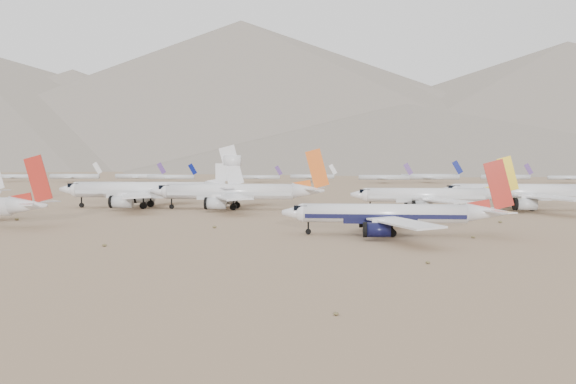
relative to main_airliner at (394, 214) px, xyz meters
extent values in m
plane|color=#84674D|center=(-9.21, -5.00, -4.34)|extent=(7000.00, 7000.00, 0.00)
cylinder|color=white|center=(-2.02, 0.00, 0.19)|extent=(33.32, 3.94, 3.94)
cube|color=black|center=(-2.02, 0.00, -0.30)|extent=(32.65, 4.00, 0.89)
sphere|color=white|center=(-18.68, 0.00, 0.19)|extent=(3.94, 3.94, 3.94)
cube|color=black|center=(-19.27, 0.00, 1.28)|extent=(2.76, 2.56, 0.98)
cone|color=white|center=(18.57, 0.00, 0.49)|extent=(8.33, 3.94, 3.94)
cube|color=white|center=(0.55, -11.69, -0.50)|extent=(12.87, 20.28, 0.62)
cube|color=white|center=(20.19, -3.83, 0.98)|extent=(5.29, 6.91, 0.24)
cylinder|color=black|center=(-3.87, -8.19, -2.27)|extent=(4.63, 2.84, 2.84)
cube|color=white|center=(0.55, 11.69, -0.50)|extent=(12.87, 20.28, 0.62)
cube|color=white|center=(20.19, 3.83, 0.98)|extent=(5.29, 6.91, 0.24)
cylinder|color=black|center=(-3.87, 8.19, -2.27)|extent=(4.63, 2.84, 2.84)
cube|color=red|center=(20.89, 0.00, 6.23)|extent=(6.31, 0.32, 10.40)
cylinder|color=black|center=(-17.69, 0.00, -3.75)|extent=(1.18, 0.49, 1.18)
cylinder|color=black|center=(-0.63, -2.76, -3.51)|extent=(1.65, 0.98, 1.65)
cylinder|color=black|center=(-0.63, 2.76, -3.51)|extent=(1.65, 0.98, 1.65)
cone|color=white|center=(-82.20, 6.44, 0.86)|extent=(8.84, 4.24, 4.24)
cube|color=white|center=(-80.48, 2.37, 1.39)|extent=(5.61, 7.34, 0.25)
cube|color=white|center=(-80.48, 10.51, 1.39)|extent=(5.61, 7.34, 0.25)
cube|color=red|center=(-79.75, 6.44, 6.97)|extent=(6.70, 0.34, 11.04)
cylinder|color=white|center=(47.13, 65.46, 1.45)|extent=(41.51, 5.03, 5.03)
cube|color=silver|center=(47.13, 65.46, 0.82)|extent=(40.68, 5.11, 1.13)
sphere|color=white|center=(26.38, 65.46, 1.45)|extent=(5.03, 5.03, 5.03)
cube|color=black|center=(25.62, 65.46, 2.83)|extent=(3.52, 3.27, 1.26)
cube|color=white|center=(50.34, 50.84, 0.57)|extent=(16.03, 25.26, 0.78)
cylinder|color=silver|center=(44.83, 55.20, -1.70)|extent=(5.77, 3.62, 3.62)
cube|color=white|center=(50.34, 80.09, 0.57)|extent=(16.03, 25.26, 0.78)
cylinder|color=silver|center=(44.83, 75.73, -1.70)|extent=(5.77, 3.62, 3.62)
cylinder|color=black|center=(27.64, 65.46, -3.58)|extent=(1.51, 0.63, 1.51)
cylinder|color=black|center=(48.86, 61.94, -3.28)|extent=(2.11, 1.26, 2.11)
cylinder|color=black|center=(48.86, 68.98, -3.28)|extent=(2.11, 1.26, 2.11)
cylinder|color=white|center=(15.75, 58.79, 0.67)|extent=(35.81, 4.35, 4.35)
cube|color=silver|center=(15.75, 58.79, 0.13)|extent=(35.09, 4.42, 0.98)
sphere|color=white|center=(-2.15, 58.79, 0.67)|extent=(4.35, 4.35, 4.35)
cube|color=black|center=(-2.80, 58.79, 1.87)|extent=(3.05, 2.83, 1.09)
cone|color=white|center=(37.89, 58.79, 1.00)|extent=(8.95, 4.35, 4.35)
cube|color=white|center=(18.52, 46.17, -0.09)|extent=(13.83, 21.79, 0.67)
cube|color=white|center=(39.63, 54.65, 1.54)|extent=(5.68, 7.43, 0.26)
cylinder|color=silver|center=(13.76, 49.93, -2.06)|extent=(4.97, 3.13, 3.13)
cube|color=white|center=(18.52, 71.41, -0.09)|extent=(13.83, 21.79, 0.67)
cube|color=white|center=(39.63, 62.92, 1.54)|extent=(5.68, 7.43, 0.26)
cylinder|color=silver|center=(13.76, 67.65, -2.06)|extent=(4.97, 3.13, 3.13)
cube|color=gold|center=(40.37, 58.79, 7.20)|extent=(6.79, 0.35, 11.18)
cylinder|color=black|center=(-1.06, 58.79, -3.68)|extent=(1.31, 0.54, 1.31)
cylinder|color=black|center=(17.25, 55.74, -3.42)|extent=(1.83, 1.09, 1.83)
cylinder|color=black|center=(17.25, 61.83, -3.42)|extent=(1.83, 1.09, 1.83)
cylinder|color=white|center=(-45.63, 61.10, 1.39)|extent=(40.76, 4.98, 4.98)
cube|color=silver|center=(-45.63, 61.10, 0.77)|extent=(39.95, 5.06, 1.12)
sphere|color=white|center=(-66.01, 61.10, 1.39)|extent=(4.98, 4.98, 4.98)
cube|color=black|center=(-66.76, 61.10, 2.76)|extent=(3.49, 3.24, 1.25)
cone|color=white|center=(-20.44, 61.10, 1.77)|extent=(10.19, 4.98, 4.98)
cube|color=white|center=(-42.48, 46.72, 0.52)|extent=(15.74, 24.81, 0.77)
cube|color=white|center=(-18.46, 56.39, 2.39)|extent=(6.47, 8.46, 0.30)
cylinder|color=silver|center=(-47.90, 51.00, -1.73)|extent=(5.66, 3.59, 3.59)
cube|color=white|center=(-42.48, 75.48, 0.52)|extent=(15.74, 24.81, 0.77)
cube|color=white|center=(-18.46, 65.81, 2.39)|extent=(6.47, 8.46, 0.30)
cylinder|color=silver|center=(-47.90, 71.20, -1.73)|extent=(5.66, 3.59, 3.59)
cube|color=orange|center=(-17.61, 61.10, 8.83)|extent=(7.73, 0.40, 12.73)
cylinder|color=black|center=(-64.77, 61.10, -3.59)|extent=(1.49, 0.62, 1.49)
cylinder|color=black|center=(-43.93, 57.61, -3.29)|extent=(2.09, 1.25, 2.09)
cylinder|color=black|center=(-43.93, 64.59, -3.29)|extent=(2.09, 1.25, 2.09)
cylinder|color=white|center=(-75.76, 64.08, 1.70)|extent=(43.86, 5.25, 5.25)
cube|color=silver|center=(-75.76, 64.08, 1.05)|extent=(42.98, 5.33, 1.18)
sphere|color=white|center=(-97.68, 64.08, 1.70)|extent=(5.25, 5.25, 5.25)
cube|color=black|center=(-98.47, 64.08, 3.15)|extent=(3.68, 3.41, 1.31)
cone|color=white|center=(-48.65, 64.08, 2.10)|extent=(10.96, 5.25, 5.25)
cube|color=white|center=(-72.37, 48.66, 0.78)|extent=(16.94, 26.69, 0.82)
cube|color=white|center=(-46.52, 59.03, 2.75)|extent=(6.96, 9.10, 0.32)
cylinder|color=silver|center=(-78.19, 53.27, -1.58)|extent=(6.09, 3.78, 3.78)
cube|color=white|center=(-72.37, 79.50, 0.78)|extent=(16.94, 26.69, 0.82)
cube|color=white|center=(-46.52, 69.13, 2.75)|extent=(6.96, 9.10, 0.32)
cylinder|color=silver|center=(-78.19, 74.89, -1.58)|extent=(6.09, 3.78, 3.78)
cube|color=white|center=(-45.60, 64.08, 9.67)|extent=(8.31, 0.42, 13.70)
cylinder|color=white|center=(-45.30, 64.08, 11.36)|extent=(5.48, 3.40, 3.40)
cylinder|color=black|center=(-96.37, 64.08, -3.55)|extent=(1.58, 0.66, 1.58)
cylinder|color=black|center=(-73.93, 60.41, -3.23)|extent=(2.21, 1.31, 2.21)
cylinder|color=black|center=(-73.93, 67.76, -3.23)|extent=(2.21, 1.31, 2.21)
cube|color=white|center=(-127.57, 68.94, 1.07)|extent=(5.17, 6.76, 0.24)
cylinder|color=silver|center=(-263.02, 307.41, -0.25)|extent=(34.21, 3.38, 3.38)
cube|color=#583783|center=(-246.93, 307.41, 5.47)|extent=(6.81, 0.34, 8.58)
cube|color=silver|center=(-263.02, 298.55, -0.75)|extent=(9.01, 15.75, 0.34)
cube|color=silver|center=(-263.02, 316.26, -0.75)|extent=(9.01, 15.75, 0.34)
cylinder|color=silver|center=(-212.90, 304.10, -0.02)|extent=(38.87, 3.84, 3.84)
cube|color=white|center=(-194.60, 304.10, 6.48)|extent=(7.74, 0.38, 9.75)
cube|color=silver|center=(-212.90, 294.04, -0.59)|extent=(10.24, 17.89, 0.38)
cube|color=silver|center=(-212.90, 314.16, -0.59)|extent=(10.24, 17.89, 0.38)
cylinder|color=silver|center=(-164.60, 313.28, -0.06)|extent=(37.94, 3.75, 3.75)
cube|color=#583783|center=(-146.75, 313.28, 6.28)|extent=(7.56, 0.37, 9.52)
cube|color=silver|center=(-164.60, 303.46, -0.62)|extent=(10.00, 17.46, 0.37)
cube|color=silver|center=(-164.60, 323.09, -0.62)|extent=(10.00, 17.46, 0.37)
cylinder|color=silver|center=(-135.12, 299.27, -0.18)|extent=(35.56, 3.51, 3.51)
cube|color=navy|center=(-118.38, 299.27, 5.76)|extent=(7.08, 0.35, 8.92)
cube|color=silver|center=(-135.12, 290.07, -0.71)|extent=(9.37, 16.37, 0.35)
cube|color=silver|center=(-135.12, 308.47, -0.71)|extent=(9.37, 16.37, 0.35)
cylinder|color=silver|center=(-68.52, 308.59, -0.41)|extent=(30.82, 3.05, 3.05)
cube|color=#583783|center=(-54.01, 308.59, 4.74)|extent=(6.14, 0.30, 7.73)
cube|color=silver|center=(-68.52, 300.61, -0.87)|extent=(8.12, 14.19, 0.30)
cube|color=silver|center=(-68.52, 316.57, -0.87)|extent=(8.12, 14.19, 0.30)
cylinder|color=silver|center=(-28.88, 321.60, -0.25)|extent=(34.20, 3.38, 3.38)
cube|color=white|center=(-12.78, 321.60, 5.47)|extent=(6.81, 0.34, 8.58)
cube|color=silver|center=(-28.88, 312.74, -0.75)|extent=(9.01, 15.74, 0.34)
cube|color=silver|center=(-28.88, 330.45, -0.75)|extent=(9.01, 15.74, 0.34)
cylinder|color=silver|center=(24.56, 297.14, -0.12)|extent=(36.81, 3.64, 3.64)
cube|color=#583783|center=(41.89, 297.14, 6.03)|extent=(7.33, 0.36, 9.23)
cube|color=silver|center=(24.56, 287.61, -0.66)|extent=(9.70, 16.95, 0.36)
cube|color=silver|center=(24.56, 306.67, -0.66)|extent=(9.70, 16.95, 0.36)
cylinder|color=silver|center=(59.40, 308.06, 0.16)|extent=(42.41, 4.19, 4.19)
cube|color=navy|center=(79.36, 308.06, 7.24)|extent=(8.45, 0.42, 10.64)
cube|color=silver|center=(59.40, 297.08, -0.47)|extent=(11.17, 19.52, 0.42)
cube|color=silver|center=(59.40, 319.03, -0.47)|extent=(11.17, 19.52, 0.42)
cylinder|color=silver|center=(117.04, 318.13, -0.16)|extent=(35.92, 3.55, 3.55)
cube|color=#583783|center=(133.95, 318.13, 5.84)|extent=(7.15, 0.35, 9.01)
cube|color=silver|center=(117.04, 308.84, -0.69)|extent=(9.46, 16.53, 0.35)
cube|color=silver|center=(117.04, 327.43, -0.69)|extent=(9.46, 16.53, 0.35)
cylinder|color=silver|center=(160.32, 308.42, -0.36)|extent=(31.88, 3.15, 3.15)
cube|color=silver|center=(160.32, 300.16, -0.83)|extent=(8.40, 14.68, 0.32)
cube|color=silver|center=(160.32, 316.67, -0.83)|extent=(8.40, 14.68, 0.32)
cone|color=slate|center=(-809.21, 1555.00, 145.66)|extent=(1800.00, 1800.00, 300.00)
cone|color=slate|center=(-309.21, 1685.00, 230.66)|extent=(2444.00, 2444.00, 470.00)
cone|color=slate|center=(190.79, 1475.00, 115.66)|extent=(1824.00, 1824.00, 240.00)
cone|color=slate|center=(690.79, 1655.00, 185.66)|extent=(2356.00, 2356.00, 380.00)
cone|color=slate|center=(-709.21, 1095.00, 43.16)|extent=(855.00, 855.00, 95.00)
cone|color=slate|center=(140.79, 1095.00, 65.66)|extent=(1260.00, 1260.00, 140.00)
ellipsoid|color=brown|center=(-94.41, 22.20, -4.00)|extent=(1.12, 1.12, 0.62)
ellipsoid|color=brown|center=(-53.31, -19.90, -4.08)|extent=(0.84, 0.84, 0.46)
ellipsoid|color=brown|center=(-39.61, 9.40, -4.04)|extent=(0.98, 0.98, 0.54)
ellipsoid|color=brown|center=(-12.21, -62.00, -4.17)|extent=(0.56, 0.56, 0.31)
ellipsoid|color=brown|center=(1.49, -32.70, -4.13)|extent=(0.70, 0.70, 0.39)
ellipsoid|color=brown|center=(15.19, -3.40, -4.08)|extent=(0.84, 0.84, 0.46)
ellipsoid|color=brown|center=(28.89, 25.90, -4.04)|extent=(0.98, 0.98, 0.54)
camera|label=1|loc=(-12.54, -116.54, 10.65)|focal=35.00mm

